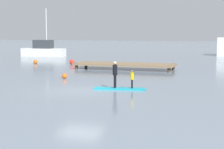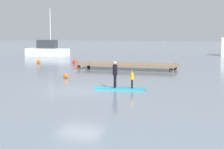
{
  "view_description": "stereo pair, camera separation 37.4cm",
  "coord_description": "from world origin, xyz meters",
  "px_view_note": "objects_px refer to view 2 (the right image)",
  "views": [
    {
      "loc": [
        8.36,
        -19.49,
        3.38
      ],
      "look_at": [
        1.58,
        1.07,
        0.89
      ],
      "focal_mm": 59.46,
      "sensor_mm": 36.0,
      "label": 1
    },
    {
      "loc": [
        8.71,
        -19.37,
        3.38
      ],
      "look_at": [
        1.58,
        1.07,
        0.89
      ],
      "focal_mm": 59.46,
      "sensor_mm": 36.0,
      "label": 2
    }
  ],
  "objects_px": {
    "paddler_adult": "(115,73)",
    "mooring_buoy_far": "(66,76)",
    "paddler_child_solo": "(132,78)",
    "fishing_boat_green_midground": "(47,50)",
    "mooring_buoy_mid": "(75,62)",
    "mooring_buoy_near": "(39,62)",
    "paddleboard_near": "(120,89)"
  },
  "relations": [
    {
      "from": "paddler_adult",
      "to": "mooring_buoy_far",
      "type": "relative_size",
      "value": 4.14
    },
    {
      "from": "paddler_adult",
      "to": "paddler_child_solo",
      "type": "bearing_deg",
      "value": 9.37
    },
    {
      "from": "fishing_boat_green_midground",
      "to": "mooring_buoy_mid",
      "type": "relative_size",
      "value": 12.25
    },
    {
      "from": "mooring_buoy_near",
      "to": "mooring_buoy_mid",
      "type": "relative_size",
      "value": 0.8
    },
    {
      "from": "paddleboard_near",
      "to": "paddler_child_solo",
      "type": "relative_size",
      "value": 2.91
    },
    {
      "from": "mooring_buoy_mid",
      "to": "mooring_buoy_far",
      "type": "distance_m",
      "value": 11.61
    },
    {
      "from": "mooring_buoy_far",
      "to": "fishing_boat_green_midground",
      "type": "bearing_deg",
      "value": 122.05
    },
    {
      "from": "paddler_adult",
      "to": "mooring_buoy_mid",
      "type": "bearing_deg",
      "value": 122.77
    },
    {
      "from": "paddleboard_near",
      "to": "fishing_boat_green_midground",
      "type": "relative_size",
      "value": 0.47
    },
    {
      "from": "paddler_adult",
      "to": "paddler_child_solo",
      "type": "xyz_separation_m",
      "value": [
        1.0,
        0.16,
        -0.3
      ]
    },
    {
      "from": "paddler_adult",
      "to": "fishing_boat_green_midground",
      "type": "distance_m",
      "value": 31.63
    },
    {
      "from": "paddler_child_solo",
      "to": "fishing_boat_green_midground",
      "type": "xyz_separation_m",
      "value": [
        -19.7,
        25.35,
        0.18
      ]
    },
    {
      "from": "fishing_boat_green_midground",
      "to": "mooring_buoy_mid",
      "type": "xyz_separation_m",
      "value": [
        9.34,
        -10.97,
        -0.6
      ]
    },
    {
      "from": "fishing_boat_green_midground",
      "to": "mooring_buoy_far",
      "type": "relative_size",
      "value": 17.58
    },
    {
      "from": "fishing_boat_green_midground",
      "to": "mooring_buoy_mid",
      "type": "height_order",
      "value": "fishing_boat_green_midground"
    },
    {
      "from": "paddler_child_solo",
      "to": "mooring_buoy_near",
      "type": "xyz_separation_m",
      "value": [
        -14.48,
        14.07,
        -0.48
      ]
    },
    {
      "from": "mooring_buoy_mid",
      "to": "mooring_buoy_far",
      "type": "height_order",
      "value": "mooring_buoy_mid"
    },
    {
      "from": "paddler_child_solo",
      "to": "fishing_boat_green_midground",
      "type": "relative_size",
      "value": 0.16
    },
    {
      "from": "paddler_adult",
      "to": "mooring_buoy_far",
      "type": "bearing_deg",
      "value": 143.53
    },
    {
      "from": "paddleboard_near",
      "to": "paddler_adult",
      "type": "xyz_separation_m",
      "value": [
        -0.29,
        -0.04,
        0.94
      ]
    },
    {
      "from": "paddler_child_solo",
      "to": "mooring_buoy_far",
      "type": "distance_m",
      "value": 7.08
    },
    {
      "from": "mooring_buoy_far",
      "to": "paddleboard_near",
      "type": "bearing_deg",
      "value": -34.69
    },
    {
      "from": "paddleboard_near",
      "to": "paddler_child_solo",
      "type": "height_order",
      "value": "paddler_child_solo"
    },
    {
      "from": "paddleboard_near",
      "to": "mooring_buoy_far",
      "type": "distance_m",
      "value": 6.53
    },
    {
      "from": "paddler_adult",
      "to": "mooring_buoy_near",
      "type": "bearing_deg",
      "value": 133.45
    },
    {
      "from": "paddleboard_near",
      "to": "paddler_child_solo",
      "type": "bearing_deg",
      "value": 10.02
    },
    {
      "from": "mooring_buoy_far",
      "to": "paddler_child_solo",
      "type": "bearing_deg",
      "value": -30.56
    },
    {
      "from": "paddler_adult",
      "to": "paddler_child_solo",
      "type": "relative_size",
      "value": 1.46
    },
    {
      "from": "paddler_adult",
      "to": "fishing_boat_green_midground",
      "type": "relative_size",
      "value": 0.24
    },
    {
      "from": "fishing_boat_green_midground",
      "to": "mooring_buoy_near",
      "type": "relative_size",
      "value": 15.28
    },
    {
      "from": "paddleboard_near",
      "to": "mooring_buoy_near",
      "type": "distance_m",
      "value": 19.78
    },
    {
      "from": "paddler_adult",
      "to": "mooring_buoy_near",
      "type": "xyz_separation_m",
      "value": [
        -13.48,
        14.23,
        -0.78
      ]
    }
  ]
}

